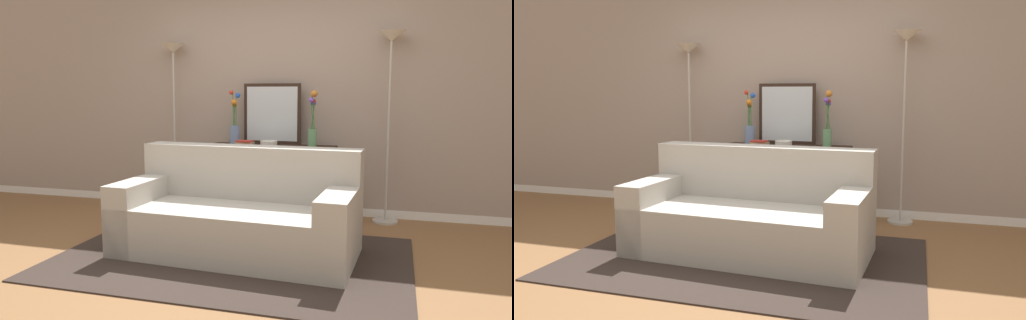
% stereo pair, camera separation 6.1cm
% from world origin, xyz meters
% --- Properties ---
extents(ground_plane, '(16.00, 16.00, 0.02)m').
position_xyz_m(ground_plane, '(0.00, 0.00, -0.01)').
color(ground_plane, brown).
extents(back_wall, '(12.00, 0.15, 3.06)m').
position_xyz_m(back_wall, '(0.00, 1.99, 1.53)').
color(back_wall, white).
rests_on(back_wall, ground).
extents(area_rug, '(2.83, 1.86, 0.01)m').
position_xyz_m(area_rug, '(0.06, 0.22, 0.01)').
color(area_rug, '#332823').
rests_on(area_rug, ground).
extents(couch, '(2.00, 1.02, 0.88)m').
position_xyz_m(couch, '(0.06, 0.38, 0.31)').
color(couch, '#ADA89E').
rests_on(couch, ground).
extents(console_table, '(1.36, 0.35, 0.78)m').
position_xyz_m(console_table, '(0.03, 1.64, 0.54)').
color(console_table, black).
rests_on(console_table, ground).
extents(floor_lamp_left, '(0.28, 0.28, 1.89)m').
position_xyz_m(floor_lamp_left, '(-1.16, 1.74, 1.49)').
color(floor_lamp_left, '#B7B2A8').
rests_on(floor_lamp_left, ground).
extents(floor_lamp_right, '(0.28, 0.28, 1.95)m').
position_xyz_m(floor_lamp_right, '(1.23, 1.74, 1.53)').
color(floor_lamp_right, '#B7B2A8').
rests_on(floor_lamp_right, ground).
extents(wall_mirror, '(0.64, 0.02, 0.66)m').
position_xyz_m(wall_mirror, '(-0.01, 1.79, 1.11)').
color(wall_mirror, black).
rests_on(wall_mirror, console_table).
extents(vase_tall_flowers, '(0.12, 0.13, 0.59)m').
position_xyz_m(vase_tall_flowers, '(-0.40, 1.67, 0.98)').
color(vase_tall_flowers, '#6B84AD').
rests_on(vase_tall_flowers, console_table).
extents(vase_short_flowers, '(0.10, 0.13, 0.59)m').
position_xyz_m(vase_short_flowers, '(0.46, 1.67, 1.01)').
color(vase_short_flowers, '#669E6B').
rests_on(vase_short_flowers, console_table).
extents(fruit_bowl, '(0.18, 0.18, 0.06)m').
position_xyz_m(fruit_bowl, '(0.02, 1.54, 0.81)').
color(fruit_bowl, silver).
rests_on(fruit_bowl, console_table).
extents(book_stack, '(0.21, 0.15, 0.05)m').
position_xyz_m(book_stack, '(-0.25, 1.55, 0.81)').
color(book_stack, slate).
rests_on(book_stack, console_table).
extents(book_row_under_console, '(0.38, 0.18, 0.13)m').
position_xyz_m(book_row_under_console, '(-0.34, 1.64, 0.06)').
color(book_row_under_console, gold).
rests_on(book_row_under_console, ground).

